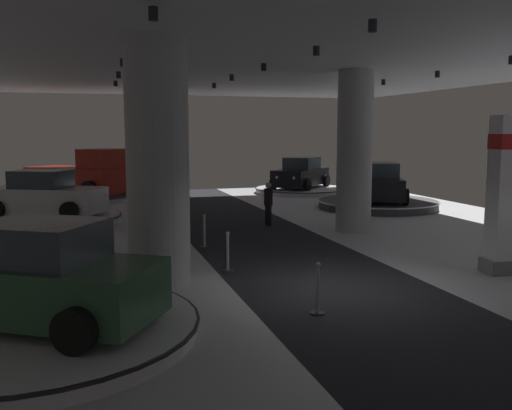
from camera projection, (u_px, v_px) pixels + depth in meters
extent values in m
cube|color=silver|center=(335.00, 289.00, 12.57)|extent=(24.00, 44.00, 0.05)
cube|color=#232328|center=(335.00, 288.00, 12.57)|extent=(4.40, 44.00, 0.01)
cube|color=silver|center=(340.00, 30.00, 11.85)|extent=(24.00, 44.00, 0.10)
cylinder|color=black|center=(153.00, 14.00, 9.09)|extent=(0.16, 0.16, 0.22)
cylinder|color=black|center=(138.00, 45.00, 12.34)|extent=(0.16, 0.16, 0.22)
cylinder|color=black|center=(123.00, 63.00, 15.59)|extent=(0.16, 0.16, 0.22)
cylinder|color=black|center=(119.00, 75.00, 19.00)|extent=(0.16, 0.16, 0.22)
cylinder|color=black|center=(116.00, 83.00, 22.41)|extent=(0.16, 0.16, 0.22)
cylinder|color=black|center=(372.00, 26.00, 10.13)|extent=(0.16, 0.16, 0.22)
cylinder|color=black|center=(316.00, 51.00, 13.31)|extent=(0.16, 0.16, 0.22)
cylinder|color=black|center=(264.00, 67.00, 16.71)|extent=(0.16, 0.16, 0.22)
cylinder|color=black|center=(232.00, 78.00, 19.99)|extent=(0.16, 0.16, 0.22)
cylinder|color=black|center=(214.00, 86.00, 23.51)|extent=(0.16, 0.16, 0.22)
cylinder|color=black|center=(512.00, 60.00, 15.03)|extent=(0.16, 0.16, 0.22)
cylinder|color=black|center=(437.00, 74.00, 18.77)|extent=(0.16, 0.16, 0.22)
cylinder|color=black|center=(383.00, 82.00, 21.84)|extent=(0.16, 0.16, 0.22)
cylinder|color=black|center=(342.00, 88.00, 25.07)|extent=(0.16, 0.16, 0.22)
cylinder|color=#ADADB2|center=(355.00, 152.00, 19.41)|extent=(1.22, 1.22, 5.50)
cylinder|color=#ADADB2|center=(158.00, 163.00, 12.67)|extent=(1.40, 1.40, 5.50)
cube|color=slate|center=(509.00, 266.00, 13.92)|extent=(1.33, 0.79, 0.35)
cylinder|color=#333338|center=(378.00, 204.00, 25.55)|extent=(5.28, 5.28, 0.36)
cylinder|color=white|center=(378.00, 201.00, 25.53)|extent=(5.39, 5.39, 0.05)
cube|color=black|center=(378.00, 187.00, 25.44)|extent=(3.27, 4.57, 0.90)
cube|color=#2D3842|center=(379.00, 170.00, 25.20)|extent=(2.17, 2.35, 0.70)
cylinder|color=black|center=(353.00, 189.00, 26.99)|extent=(0.46, 0.71, 0.68)
cylinder|color=black|center=(396.00, 190.00, 26.78)|extent=(0.46, 0.71, 0.68)
cylinder|color=black|center=(358.00, 196.00, 24.17)|extent=(0.46, 0.71, 0.68)
cylinder|color=black|center=(406.00, 197.00, 23.97)|extent=(0.46, 0.71, 0.68)
sphere|color=white|center=(363.00, 180.00, 27.51)|extent=(0.18, 0.18, 0.18)
sphere|color=white|center=(384.00, 180.00, 27.41)|extent=(0.18, 0.18, 0.18)
cylinder|color=silver|center=(47.00, 220.00, 21.31)|extent=(5.39, 5.39, 0.30)
cylinder|color=black|center=(47.00, 216.00, 21.29)|extent=(5.50, 5.50, 0.05)
cube|color=silver|center=(46.00, 200.00, 21.21)|extent=(4.57, 3.44, 0.90)
cube|color=#2D3842|center=(41.00, 180.00, 21.14)|extent=(2.39, 2.23, 0.70)
cylinder|color=black|center=(94.00, 204.00, 22.00)|extent=(0.71, 0.49, 0.68)
cylinder|color=black|center=(69.00, 211.00, 20.04)|extent=(0.71, 0.49, 0.68)
cylinder|color=black|center=(26.00, 203.00, 22.45)|extent=(0.71, 0.49, 0.68)
sphere|color=white|center=(103.00, 196.00, 21.35)|extent=(0.18, 0.18, 0.18)
sphere|color=white|center=(92.00, 199.00, 20.39)|extent=(0.18, 0.18, 0.18)
cylinder|color=#B7B7BC|center=(78.00, 197.00, 28.60)|extent=(5.56, 5.56, 0.29)
cylinder|color=black|center=(78.00, 195.00, 28.58)|extent=(5.68, 5.68, 0.05)
cube|color=maroon|center=(78.00, 179.00, 28.48)|extent=(5.26, 5.21, 1.20)
cube|color=maroon|center=(103.00, 159.00, 27.56)|extent=(2.54, 2.55, 1.00)
cube|color=#28333D|center=(95.00, 159.00, 27.79)|extent=(1.28, 1.31, 0.75)
cylinder|color=black|center=(122.00, 186.00, 28.70)|extent=(0.80, 0.79, 0.84)
cylinder|color=black|center=(89.00, 190.00, 26.63)|extent=(0.80, 0.79, 0.84)
cylinder|color=black|center=(69.00, 182.00, 30.41)|extent=(0.80, 0.79, 0.84)
cylinder|color=black|center=(33.00, 186.00, 28.35)|extent=(0.80, 0.79, 0.84)
cylinder|color=silver|center=(301.00, 190.00, 31.94)|extent=(5.04, 5.04, 0.28)
cylinder|color=black|center=(301.00, 188.00, 31.93)|extent=(5.14, 5.14, 0.05)
cube|color=black|center=(301.00, 177.00, 31.85)|extent=(4.21, 4.27, 0.90)
cube|color=#2D3842|center=(302.00, 163.00, 31.88)|extent=(2.44, 2.45, 0.70)
cylinder|color=black|center=(307.00, 185.00, 30.17)|extent=(0.63, 0.64, 0.68)
cylinder|color=black|center=(274.00, 183.00, 31.08)|extent=(0.63, 0.64, 0.68)
cylinder|color=black|center=(326.00, 180.00, 32.68)|extent=(0.63, 0.64, 0.68)
cylinder|color=black|center=(295.00, 179.00, 33.59)|extent=(0.63, 0.64, 0.68)
sphere|color=white|center=(294.00, 178.00, 29.80)|extent=(0.18, 0.18, 0.18)
sphere|color=white|center=(277.00, 177.00, 30.25)|extent=(0.18, 0.18, 0.18)
cylinder|color=silver|center=(34.00, 331.00, 9.45)|extent=(5.41, 5.41, 0.29)
cylinder|color=black|center=(34.00, 325.00, 9.43)|extent=(5.52, 5.52, 0.05)
cube|color=#2D5638|center=(32.00, 287.00, 9.35)|extent=(4.52, 3.74, 0.90)
cube|color=#2D3842|center=(37.00, 243.00, 9.22)|extent=(2.44, 2.33, 0.70)
cylinder|color=black|center=(1.00, 282.00, 10.71)|extent=(0.69, 0.54, 0.68)
cylinder|color=black|center=(74.00, 331.00, 8.06)|extent=(0.69, 0.54, 0.68)
cylinder|color=black|center=(139.00, 293.00, 9.97)|extent=(0.69, 0.54, 0.68)
cylinder|color=black|center=(267.00, 215.00, 20.88)|extent=(0.14, 0.14, 0.80)
cylinder|color=black|center=(270.00, 215.00, 20.74)|extent=(0.14, 0.14, 0.80)
cylinder|color=black|center=(268.00, 197.00, 20.73)|extent=(0.32, 0.32, 0.62)
sphere|color=tan|center=(268.00, 186.00, 20.67)|extent=(0.22, 0.22, 0.22)
cylinder|color=#333338|center=(228.00, 271.00, 14.03)|extent=(0.28, 0.28, 0.04)
cylinder|color=#B2B2B7|center=(228.00, 253.00, 13.97)|extent=(0.07, 0.07, 0.96)
sphere|color=#B2B2B7|center=(228.00, 233.00, 13.91)|extent=(0.10, 0.10, 0.10)
cylinder|color=#333338|center=(317.00, 313.00, 10.77)|extent=(0.28, 0.28, 0.04)
cylinder|color=#B2B2B7|center=(318.00, 290.00, 10.71)|extent=(0.07, 0.07, 0.96)
sphere|color=#B2B2B7|center=(318.00, 265.00, 10.65)|extent=(0.10, 0.10, 0.10)
cylinder|color=#333338|center=(205.00, 247.00, 16.90)|extent=(0.28, 0.28, 0.04)
cylinder|color=#B2B2B7|center=(205.00, 232.00, 16.84)|extent=(0.07, 0.07, 0.96)
sphere|color=#B2B2B7|center=(204.00, 216.00, 16.78)|extent=(0.10, 0.10, 0.10)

